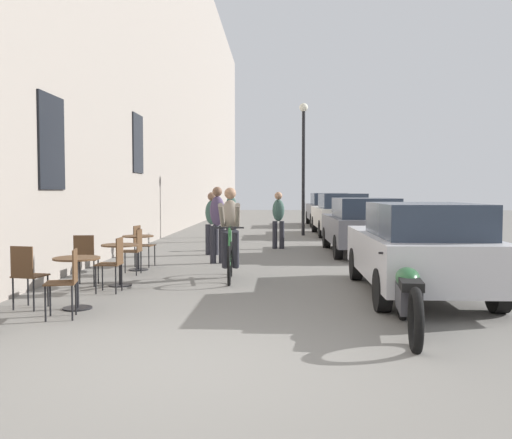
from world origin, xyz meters
TOP-DOWN VIEW (x-y plane):
  - ground_plane at (0.00, 0.00)m, footprint 88.00×88.00m
  - building_facade_left at (-3.45, 14.00)m, footprint 0.54×68.00m
  - cafe_table_near at (-1.92, 2.45)m, footprint 0.64×0.64m
  - cafe_chair_near_toward_street at (-2.59, 2.37)m, footprint 0.45×0.45m
  - cafe_chair_near_toward_wall at (-1.84, 1.89)m, footprint 0.45×0.45m
  - cafe_table_mid at (-1.85, 4.34)m, footprint 0.64×0.64m
  - cafe_chair_mid_toward_street at (-1.78, 3.70)m, footprint 0.38×0.38m
  - cafe_chair_mid_toward_wall at (-2.44, 4.27)m, footprint 0.42×0.42m
  - cafe_table_far at (-2.02, 6.24)m, footprint 0.64×0.64m
  - cafe_chair_far_toward_street at (-1.95, 5.64)m, footprint 0.39×0.39m
  - cafe_chair_far_toward_wall at (-2.10, 6.83)m, footprint 0.44×0.44m
  - cyclist_on_bicycle at (-0.01, 5.13)m, footprint 0.52×1.76m
  - pedestrian_near at (-0.49, 7.39)m, footprint 0.38×0.30m
  - pedestrian_mid at (-0.82, 9.07)m, footprint 0.35×0.26m
  - pedestrian_far at (0.90, 10.66)m, footprint 0.36×0.27m
  - pedestrian_furthest at (-0.64, 12.95)m, footprint 0.38×0.29m
  - street_lamp at (1.84, 15.48)m, footprint 0.32×0.32m
  - parked_car_nearest at (3.08, 3.65)m, footprint 1.77×4.12m
  - parked_car_second at (3.10, 9.48)m, footprint 1.79×4.15m
  - parked_car_third at (3.24, 15.66)m, footprint 1.92×4.43m
  - parked_car_fourth at (3.30, 21.52)m, footprint 1.91×4.43m
  - parked_motorcycle at (2.39, 1.33)m, footprint 0.62×2.14m

SIDE VIEW (x-z plane):
  - ground_plane at x=0.00m, z-range 0.00..0.00m
  - parked_motorcycle at x=2.39m, z-range -0.05..0.86m
  - cafe_chair_near_toward_street at x=-2.59m, z-range 0.07..0.96m
  - cafe_chair_near_toward_wall at x=-1.84m, z-range 0.07..0.96m
  - cafe_chair_mid_toward_street at x=-1.78m, z-range 0.07..0.96m
  - cafe_chair_mid_toward_wall at x=-2.44m, z-range 0.07..0.96m
  - cafe_chair_far_toward_street at x=-1.95m, z-range 0.07..0.96m
  - cafe_chair_far_toward_wall at x=-2.10m, z-range 0.07..0.96m
  - cafe_table_near at x=-1.92m, z-range 0.16..0.88m
  - cafe_table_mid at x=-1.85m, z-range 0.16..0.88m
  - cafe_table_far at x=-2.02m, z-range 0.16..0.88m
  - parked_car_nearest at x=3.08m, z-range 0.03..1.49m
  - parked_car_second at x=3.10m, z-range 0.03..1.50m
  - cyclist_on_bicycle at x=-0.01m, z-range -0.06..1.68m
  - parked_car_third at x=3.24m, z-range 0.03..1.59m
  - parked_car_fourth at x=3.30m, z-range 0.03..1.60m
  - pedestrian_mid at x=-0.82m, z-range 0.10..1.72m
  - pedestrian_far at x=0.90m, z-range 0.10..1.73m
  - pedestrian_furthest at x=-0.64m, z-range 0.11..1.83m
  - pedestrian_near at x=-0.49m, z-range 0.11..1.86m
  - street_lamp at x=1.84m, z-range 0.66..5.56m
  - building_facade_left at x=-3.45m, z-range 0.00..13.86m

